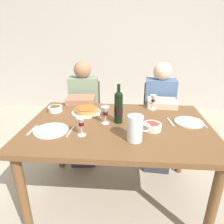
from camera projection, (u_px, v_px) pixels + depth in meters
The scene contains 21 objects.
ground_plane at pixel (117, 196), 1.95m from camera, with size 8.00×8.00×0.00m, color #B2A893.
back_wall at pixel (125, 35), 3.65m from camera, with size 8.00×0.10×2.80m, color #B2ADA3.
dining_table at pixel (118, 134), 1.70m from camera, with size 1.50×1.00×0.76m.
wine_bottle at pixel (119, 107), 1.66m from camera, with size 0.07×0.07×0.33m.
water_pitcher at pixel (135, 130), 1.40m from camera, with size 0.16×0.11×0.19m.
baked_tart at pixel (86, 110), 1.89m from camera, with size 0.28×0.28×0.06m.
salad_bowl at pixel (152, 126), 1.57m from camera, with size 0.14×0.14×0.06m.
olive_bowl at pixel (55, 108), 1.93m from camera, with size 0.13×0.13×0.06m.
wine_glass_left_diner at pixel (81, 123), 1.46m from camera, with size 0.07×0.07×0.14m.
wine_glass_right_diner at pixel (153, 99), 1.94m from camera, with size 0.06×0.06×0.15m.
wine_glass_centre at pixel (105, 112), 1.65m from camera, with size 0.07×0.07×0.15m.
dinner_plate_left_setting at pixel (51, 130), 1.55m from camera, with size 0.26×0.26×0.01m, color white.
dinner_plate_right_setting at pixel (189, 122), 1.69m from camera, with size 0.23×0.23×0.01m, color silver.
fork_left_setting at pixel (32, 130), 1.56m from camera, with size 0.16×0.01×0.01m, color silver.
knife_left_setting at pixel (70, 132), 1.54m from camera, with size 0.18×0.01×0.01m, color silver.
knife_right_setting at pixel (202, 123), 1.69m from camera, with size 0.18×0.01×0.01m, color silver.
spoon_right_setting at pixel (171, 122), 1.71m from camera, with size 0.16×0.01×0.01m, color silver.
chair_left at pixel (86, 111), 2.65m from camera, with size 0.44×0.44×0.87m.
diner_left at pixel (83, 109), 2.38m from camera, with size 0.37×0.53×1.16m.
chair_right at pixel (157, 114), 2.55m from camera, with size 0.43×0.43×0.87m.
diner_right at pixel (159, 113), 2.29m from camera, with size 0.36×0.53×1.16m.
Camera 1 is at (0.06, -1.51, 1.48)m, focal length 32.53 mm.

